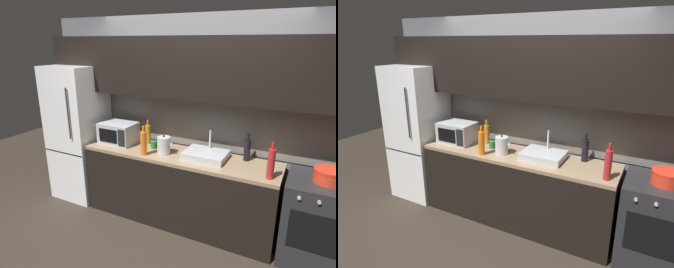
# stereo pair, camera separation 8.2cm
# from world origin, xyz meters

# --- Properties ---
(ground_plane) EXTENTS (10.00, 10.00, 0.00)m
(ground_plane) POSITION_xyz_m (0.00, 0.00, 0.00)
(ground_plane) COLOR #2D261E
(back_wall) EXTENTS (4.11, 0.44, 2.50)m
(back_wall) POSITION_xyz_m (0.00, 1.20, 1.55)
(back_wall) COLOR slate
(back_wall) RESTS_ON ground
(counter_run) EXTENTS (2.37, 0.60, 0.90)m
(counter_run) POSITION_xyz_m (0.00, 0.90, 0.45)
(counter_run) COLOR black
(counter_run) RESTS_ON ground
(refrigerator) EXTENTS (0.68, 0.69, 1.88)m
(refrigerator) POSITION_xyz_m (-1.57, 0.90, 0.94)
(refrigerator) COLOR white
(refrigerator) RESTS_ON ground
(oven_range) EXTENTS (0.60, 0.62, 0.90)m
(oven_range) POSITION_xyz_m (1.53, 0.90, 0.45)
(oven_range) COLOR #232326
(oven_range) RESTS_ON ground
(microwave) EXTENTS (0.46, 0.35, 0.27)m
(microwave) POSITION_xyz_m (-0.89, 0.92, 1.04)
(microwave) COLOR #A8AAAF
(microwave) RESTS_ON counter_run
(sink_basin) EXTENTS (0.48, 0.38, 0.30)m
(sink_basin) POSITION_xyz_m (0.33, 0.93, 0.94)
(sink_basin) COLOR #ADAFB5
(sink_basin) RESTS_ON counter_run
(kettle) EXTENTS (0.19, 0.16, 0.23)m
(kettle) POSITION_xyz_m (-0.16, 0.84, 1.01)
(kettle) COLOR #B7BABF
(kettle) RESTS_ON counter_run
(wine_bottle_dark) EXTENTS (0.07, 0.07, 0.32)m
(wine_bottle_dark) POSITION_xyz_m (0.77, 1.08, 1.03)
(wine_bottle_dark) COLOR black
(wine_bottle_dark) RESTS_ON counter_run
(wine_bottle_red) EXTENTS (0.07, 0.07, 0.38)m
(wine_bottle_red) POSITION_xyz_m (1.07, 0.72, 1.06)
(wine_bottle_red) COLOR #A82323
(wine_bottle_red) RESTS_ON counter_run
(wine_bottle_orange) EXTENTS (0.08, 0.08, 0.36)m
(wine_bottle_orange) POSITION_xyz_m (-0.36, 0.69, 1.05)
(wine_bottle_orange) COLOR orange
(wine_bottle_orange) RESTS_ON counter_run
(wine_bottle_amber) EXTENTS (0.07, 0.07, 0.32)m
(wine_bottle_amber) POSITION_xyz_m (-0.52, 1.06, 1.03)
(wine_bottle_amber) COLOR #B27019
(wine_bottle_amber) RESTS_ON counter_run
(mug_green) EXTENTS (0.08, 0.08, 0.09)m
(mug_green) POSITION_xyz_m (-0.36, 0.94, 0.95)
(mug_green) COLOR #1E6B2D
(mug_green) RESTS_ON counter_run
(cooking_pot) EXTENTS (0.27, 0.27, 0.14)m
(cooking_pot) POSITION_xyz_m (1.58, 0.90, 0.97)
(cooking_pot) COLOR red
(cooking_pot) RESTS_ON oven_range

